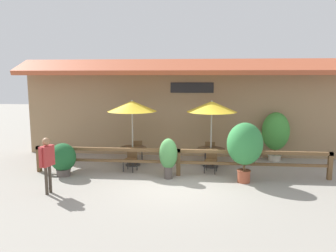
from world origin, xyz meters
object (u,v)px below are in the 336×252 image
dining_table_near (133,151)px  chair_near_streetside (131,158)px  chair_middle_wallside (210,150)px  pedestrian (47,158)px  potted_plant_corner_fern (276,132)px  patio_umbrella_middle (212,107)px  potted_plant_broad_leaf (168,155)px  dining_table_middle (211,152)px  chair_middle_streetside (211,159)px  potted_plant_tall_tropical (63,158)px  potted_plant_entrance_palm (245,145)px  patio_umbrella_near (132,106)px  chair_near_wallside (137,149)px

dining_table_near → chair_near_streetside: chair_near_streetside is taller
chair_middle_wallside → pedestrian: 6.50m
potted_plant_corner_fern → patio_umbrella_middle: bearing=-155.6°
chair_middle_wallside → patio_umbrella_middle: bearing=94.4°
potted_plant_broad_leaf → dining_table_middle: bearing=47.8°
chair_near_streetside → chair_middle_streetside: same height
chair_near_streetside → potted_plant_tall_tropical: 2.40m
chair_middle_wallside → potted_plant_corner_fern: bearing=-166.0°
potted_plant_entrance_palm → potted_plant_broad_leaf: (-2.52, 0.18, -0.44)m
dining_table_near → chair_near_streetside: (0.08, -0.76, -0.09)m
potted_plant_broad_leaf → potted_plant_tall_tropical: 3.71m
patio_umbrella_near → potted_plant_tall_tropical: size_ratio=2.21×
dining_table_middle → chair_middle_streetside: chair_middle_streetside is taller
chair_near_wallside → potted_plant_broad_leaf: bearing=111.7°
potted_plant_corner_fern → dining_table_middle: bearing=-155.6°
chair_middle_streetside → potted_plant_broad_leaf: 1.77m
patio_umbrella_near → potted_plant_entrance_palm: (4.08, -1.76, -1.09)m
patio_umbrella_middle → dining_table_near: bearing=-178.5°
dining_table_middle → chair_middle_streetside: bearing=-91.1°
chair_middle_wallside → potted_plant_entrance_palm: 2.88m
dining_table_middle → potted_plant_tall_tropical: potted_plant_tall_tropical is taller
dining_table_near → potted_plant_entrance_palm: potted_plant_entrance_palm is taller
dining_table_middle → pedestrian: size_ratio=0.63×
dining_table_middle → potted_plant_entrance_palm: size_ratio=0.54×
dining_table_middle → potted_plant_tall_tropical: bearing=-161.9°
chair_middle_wallside → dining_table_middle: bearing=94.4°
chair_near_streetside → potted_plant_broad_leaf: bearing=-15.6°
patio_umbrella_near → potted_plant_entrance_palm: bearing=-23.3°
patio_umbrella_middle → chair_middle_streetside: patio_umbrella_middle is taller
chair_near_wallside → dining_table_middle: 3.09m
patio_umbrella_near → chair_near_wallside: patio_umbrella_near is taller
chair_near_streetside → dining_table_middle: chair_near_streetside is taller
chair_near_wallside → chair_middle_wallside: (3.01, 0.06, 0.00)m
potted_plant_tall_tropical → pedestrian: 1.86m
chair_middle_wallside → pedestrian: (-4.90, -4.22, 0.61)m
chair_middle_streetside → patio_umbrella_near: bearing=179.9°
patio_umbrella_near → patio_umbrella_middle: size_ratio=1.00×
potted_plant_tall_tropical → potted_plant_corner_fern: bearing=20.3°
patio_umbrella_near → dining_table_middle: (3.05, 0.08, -1.76)m
chair_near_streetside → chair_middle_wallside: same height
potted_plant_entrance_palm → potted_plant_corner_fern: bearing=61.5°
chair_middle_wallside → potted_plant_corner_fern: size_ratio=0.42×
patio_umbrella_near → dining_table_near: (0.00, 0.00, -1.76)m
patio_umbrella_middle → dining_table_middle: bearing=0.0°
dining_table_near → chair_middle_streetside: chair_middle_streetside is taller
potted_plant_tall_tropical → chair_middle_streetside: bearing=10.5°
chair_near_streetside → patio_umbrella_middle: (2.97, 0.84, 1.86)m
chair_near_streetside → chair_near_wallside: same height
dining_table_near → chair_near_wallside: chair_near_wallside is taller
chair_middle_streetside → chair_middle_wallside: same height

